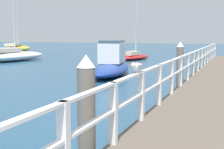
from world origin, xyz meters
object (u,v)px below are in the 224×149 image
Objects in this scene: dock_piling_near at (86,116)px; boat_6 at (17,48)px; boat_4 at (111,64)px; dock_piling_far at (180,66)px; boat_0 at (12,56)px; boat_3 at (134,56)px; seagull_foreground at (137,66)px.

boat_6 is (-23.18, 31.04, -0.51)m from dock_piling_near.
dock_piling_far is at bearing -53.56° from boat_4.
dock_piling_near is at bearing -90.00° from dock_piling_far.
boat_0 reaches higher than boat_3.
boat_3 is (-6.45, 15.55, -0.67)m from dock_piling_far.
boat_0 is at bearing 128.55° from dock_piling_near.
boat_4 is at bearing -57.90° from boat_6.
dock_piling_near is 0.21× the size of boat_6.
seagull_foreground is at bearing -39.15° from boat_0.
dock_piling_near is at bearing -42.07° from boat_0.
boat_0 is at bearing -42.96° from seagull_foreground.
boat_6 is at bearing 136.37° from dock_piling_far.
boat_6 reaches higher than boat_4.
dock_piling_far reaches higher than seagull_foreground.
seagull_foreground is at bearing -62.37° from boat_3.
dock_piling_far is at bearing -57.83° from boat_6.
boat_6 is at bearing -45.87° from seagull_foreground.
boat_0 is 0.81× the size of boat_6.
seagull_foreground is 0.07× the size of boat_4.
dock_piling_far is 0.30× the size of boat_3.
boat_3 is at bearing -67.89° from seagull_foreground.
boat_3 is (9.03, 5.06, -0.13)m from boat_0.
dock_piling_near is 25.33m from boat_3.
boat_3 is 1.02× the size of boat_4.
boat_6 is (-16.73, 6.56, 0.16)m from boat_3.
boat_6 is (-18.76, 17.93, -0.16)m from boat_4.
seagull_foreground is (0.38, -7.46, 0.67)m from dock_piling_far.
dock_piling_near is 1.00× the size of dock_piling_far.
dock_piling_near is at bearing -67.45° from boat_6.
boat_6 is (-23.18, 22.10, -0.51)m from dock_piling_far.
boat_4 is at bearing 136.66° from dock_piling_far.
boat_0 is 10.35m from boat_3.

